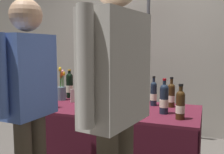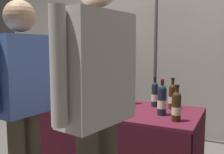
{
  "view_description": "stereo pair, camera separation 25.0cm",
  "coord_description": "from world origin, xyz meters",
  "views": [
    {
      "loc": [
        0.87,
        -2.32,
        1.31
      ],
      "look_at": [
        0.0,
        0.0,
        1.02
      ],
      "focal_mm": 41.2,
      "sensor_mm": 36.0,
      "label": 1
    },
    {
      "loc": [
        1.1,
        -2.23,
        1.31
      ],
      "look_at": [
        0.0,
        0.0,
        1.02
      ],
      "focal_mm": 41.2,
      "sensor_mm": 36.0,
      "label": 2
    }
  ],
  "objects": [
    {
      "name": "taster_foreground_right",
      "position": [
        -0.31,
        -0.85,
        0.98
      ],
      "size": [
        0.24,
        0.55,
        1.64
      ],
      "rotation": [
        0.0,
        0.0,
        1.48
      ],
      "color": "#4C4233",
      "rests_on": "ground_plane"
    },
    {
      "name": "featured_wine_bottle",
      "position": [
        -0.17,
        -0.04,
        0.86
      ],
      "size": [
        0.08,
        0.08,
        0.32
      ],
      "color": "black",
      "rests_on": "tasting_table"
    },
    {
      "name": "wine_glass_mid",
      "position": [
        0.13,
        -0.16,
        0.81
      ],
      "size": [
        0.08,
        0.08,
        0.12
      ],
      "color": "silver",
      "rests_on": "tasting_table"
    },
    {
      "name": "display_bottle_6",
      "position": [
        0.37,
        0.21,
        0.85
      ],
      "size": [
        0.07,
        0.07,
        0.3
      ],
      "color": "#192333",
      "rests_on": "tasting_table"
    },
    {
      "name": "display_bottle_2",
      "position": [
        -0.07,
        0.16,
        0.86
      ],
      "size": [
        0.08,
        0.08,
        0.33
      ],
      "color": "#38230F",
      "rests_on": "tasting_table"
    },
    {
      "name": "display_bottle_4",
      "position": [
        -0.56,
        -0.24,
        0.85
      ],
      "size": [
        0.07,
        0.07,
        0.32
      ],
      "color": "black",
      "rests_on": "tasting_table"
    },
    {
      "name": "display_bottle_5",
      "position": [
        0.11,
        0.04,
        0.85
      ],
      "size": [
        0.07,
        0.07,
        0.31
      ],
      "color": "black",
      "rests_on": "tasting_table"
    },
    {
      "name": "booth_signpost",
      "position": [
        0.11,
        1.07,
        1.4
      ],
      "size": [
        0.61,
        0.04,
        2.19
      ],
      "color": "#47474C",
      "rests_on": "ground_plane"
    },
    {
      "name": "flower_vase",
      "position": [
        -0.65,
        0.13,
        0.83
      ],
      "size": [
        0.1,
        0.1,
        0.37
      ],
      "color": "slate",
      "rests_on": "tasting_table"
    },
    {
      "name": "display_bottle_7",
      "position": [
        0.67,
        -0.2,
        0.85
      ],
      "size": [
        0.07,
        0.07,
        0.29
      ],
      "color": "#38230F",
      "rests_on": "tasting_table"
    },
    {
      "name": "display_bottle_0",
      "position": [
        0.54,
        0.21,
        0.84
      ],
      "size": [
        0.07,
        0.07,
        0.3
      ],
      "color": "#38230F",
      "rests_on": "tasting_table"
    },
    {
      "name": "wine_glass_near_taster",
      "position": [
        -0.39,
        0.25,
        0.82
      ],
      "size": [
        0.07,
        0.07,
        0.14
      ],
      "color": "silver",
      "rests_on": "tasting_table"
    },
    {
      "name": "taster_foreground_left",
      "position": [
        0.39,
        -0.98,
        1.08
      ],
      "size": [
        0.29,
        0.64,
        1.77
      ],
      "rotation": [
        0.0,
        0.0,
        1.39
      ],
      "color": "#4C4233",
      "rests_on": "ground_plane"
    },
    {
      "name": "display_bottle_1",
      "position": [
        0.11,
        0.23,
        0.85
      ],
      "size": [
        0.08,
        0.08,
        0.31
      ],
      "color": "#38230F",
      "rests_on": "tasting_table"
    },
    {
      "name": "vendor_presenter",
      "position": [
        -0.46,
        0.86,
        1.08
      ],
      "size": [
        0.28,
        0.57,
        1.77
      ],
      "rotation": [
        0.0,
        0.0,
        -1.74
      ],
      "color": "black",
      "rests_on": "ground_plane"
    },
    {
      "name": "display_bottle_3",
      "position": [
        -0.63,
        0.28,
        0.87
      ],
      "size": [
        0.08,
        0.08,
        0.33
      ],
      "color": "black",
      "rests_on": "tasting_table"
    },
    {
      "name": "wine_glass_near_vendor",
      "position": [
        0.08,
        0.13,
        0.81
      ],
      "size": [
        0.07,
        0.07,
        0.12
      ],
      "color": "silver",
      "rests_on": "tasting_table"
    },
    {
      "name": "tasting_table",
      "position": [
        0.0,
        0.0,
        0.51
      ],
      "size": [
        1.67,
        0.79,
        0.72
      ],
      "color": "#4C1423",
      "rests_on": "ground_plane"
    },
    {
      "name": "back_partition",
      "position": [
        0.0,
        1.61,
        1.23
      ],
      "size": [
        5.85,
        0.12,
        2.46
      ],
      "primitive_type": "cube",
      "color": "#9E998E",
      "rests_on": "ground_plane"
    },
    {
      "name": "display_bottle_8",
      "position": [
        0.52,
        -0.07,
        0.86
      ],
      "size": [
        0.08,
        0.08,
        0.32
      ],
      "color": "#192333",
      "rests_on": "tasting_table"
    },
    {
      "name": "brochure_stand",
      "position": [
        -0.43,
        0.11,
        0.79
      ],
      "size": [
        0.12,
        0.13,
        0.14
      ],
      "primitive_type": "cube",
      "rotation": [
        0.02,
        0.0,
        3.96
      ],
      "color": "silver",
      "rests_on": "tasting_table"
    }
  ]
}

